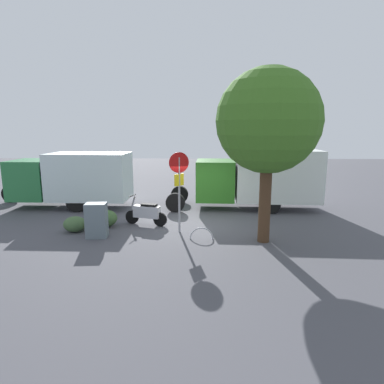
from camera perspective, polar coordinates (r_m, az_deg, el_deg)
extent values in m
plane|color=#4A4A51|center=(13.40, 0.84, -5.72)|extent=(60.00, 60.00, 0.00)
cylinder|color=black|center=(17.28, 12.54, -0.63)|extent=(0.91, 0.28, 0.90)
cylinder|color=black|center=(15.44, 13.58, -2.05)|extent=(0.91, 0.28, 0.90)
cylinder|color=black|center=(17.16, -2.19, -0.45)|extent=(0.91, 0.28, 0.90)
cylinder|color=black|center=(15.32, -2.93, -1.86)|extent=(0.91, 0.28, 0.90)
cube|color=silver|center=(16.22, 14.61, 2.87)|extent=(3.99, 2.34, 2.42)
cube|color=#2B6E1E|center=(15.97, 4.08, 2.13)|extent=(1.88, 2.16, 1.90)
cube|color=black|center=(15.89, 4.11, 4.27)|extent=(1.89, 2.01, 0.60)
cylinder|color=black|center=(17.98, -17.39, -0.42)|extent=(0.90, 0.26, 0.90)
cylinder|color=black|center=(16.25, -19.60, -1.74)|extent=(0.90, 0.26, 0.90)
cylinder|color=black|center=(19.83, -29.12, -0.29)|extent=(0.90, 0.26, 0.90)
cube|color=silver|center=(16.78, -17.39, 2.69)|extent=(3.80, 2.23, 2.25)
cube|color=#27723D|center=(17.98, -26.07, 2.03)|extent=(1.82, 2.11, 1.90)
cube|color=black|center=(17.91, -26.23, 3.93)|extent=(1.84, 1.95, 0.60)
cylinder|color=black|center=(13.69, -10.42, -4.32)|extent=(0.57, 0.25, 0.56)
cylinder|color=black|center=(13.17, -5.59, -4.81)|extent=(0.57, 0.25, 0.56)
cube|color=silver|center=(13.32, -7.89, -3.42)|extent=(1.15, 0.61, 0.48)
cube|color=black|center=(13.22, -7.53, -2.32)|extent=(0.69, 0.44, 0.12)
cylinder|color=slate|center=(13.54, -10.31, -2.09)|extent=(0.29, 0.14, 0.69)
cylinder|color=black|center=(13.46, -10.36, -0.64)|extent=(0.19, 0.54, 0.04)
cylinder|color=#9E9EA3|center=(12.15, -2.25, -0.58)|extent=(0.08, 0.08, 2.83)
cylinder|color=red|center=(11.94, -2.30, 5.17)|extent=(0.71, 0.32, 0.76)
cube|color=yellow|center=(12.03, -2.27, 2.13)|extent=(0.33, 0.33, 0.44)
cylinder|color=#47301E|center=(11.36, 12.62, -1.47)|extent=(0.40, 0.40, 2.91)
sphere|color=#3B6C21|center=(11.11, 13.21, 12.03)|extent=(3.43, 3.43, 3.43)
cube|color=slate|center=(12.21, -16.35, -4.78)|extent=(0.77, 0.58, 1.26)
torus|color=#B7B7BC|center=(11.74, 1.66, -8.17)|extent=(0.85, 0.08, 0.85)
ellipsoid|color=#3F6033|center=(13.50, -15.06, -4.45)|extent=(1.02, 0.83, 0.69)
ellipsoid|color=#436138|center=(13.20, -19.79, -5.31)|extent=(0.87, 0.71, 0.59)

